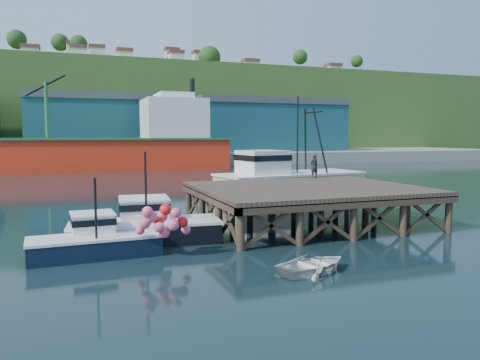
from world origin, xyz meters
name	(u,v)px	position (x,y,z in m)	size (l,w,h in m)	color
ground	(214,230)	(0.00, 0.00, 0.00)	(300.00, 300.00, 0.00)	black
wharf	(308,190)	(5.50, -0.19, 1.94)	(12.00, 10.00, 2.62)	brown
far_quay	(110,156)	(0.00, 70.00, 1.00)	(160.00, 40.00, 2.00)	gray
warehouse_mid	(111,127)	(0.00, 65.00, 6.50)	(28.00, 16.00, 9.00)	#1B5159
warehouse_right	(263,128)	(30.00, 65.00, 6.50)	(30.00, 16.00, 9.00)	#1B5159
cargo_ship	(60,147)	(-8.46, 48.00, 3.31)	(55.50, 10.00, 13.75)	red
hillside	(99,112)	(0.00, 100.00, 11.00)	(220.00, 50.00, 22.00)	#2D511E
boat_navy	(95,240)	(-6.18, -3.37, 0.67)	(5.39, 2.96, 3.31)	black
boat_black	(145,225)	(-3.79, -1.40, 0.78)	(7.10, 5.94, 4.27)	black
trawler	(288,178)	(9.08, 9.89, 1.66)	(12.54, 6.19, 8.04)	beige
dinghy	(313,264)	(1.18, -8.67, 0.31)	(2.11, 2.96, 0.61)	silver
dockworker	(314,166)	(8.38, 4.40, 2.93)	(0.58, 0.38, 1.60)	black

